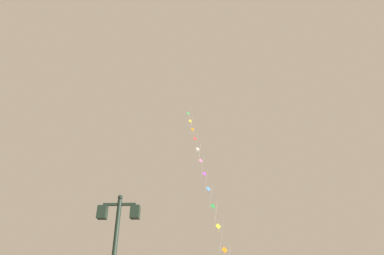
# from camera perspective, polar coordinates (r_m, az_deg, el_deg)

# --- Properties ---
(twin_lantern_lamp_post) EXTENTS (1.31, 0.28, 5.05)m
(twin_lantern_lamp_post) POSITION_cam_1_polar(r_m,az_deg,el_deg) (10.80, -13.00, -19.09)
(twin_lantern_lamp_post) COLOR #1E2D23
(twin_lantern_lamp_post) RESTS_ON ground_plane
(kite_train) EXTENTS (3.70, 14.43, 21.80)m
(kite_train) POSITION_cam_1_polar(r_m,az_deg,el_deg) (27.09, 2.23, -8.36)
(kite_train) COLOR brown
(kite_train) RESTS_ON ground_plane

